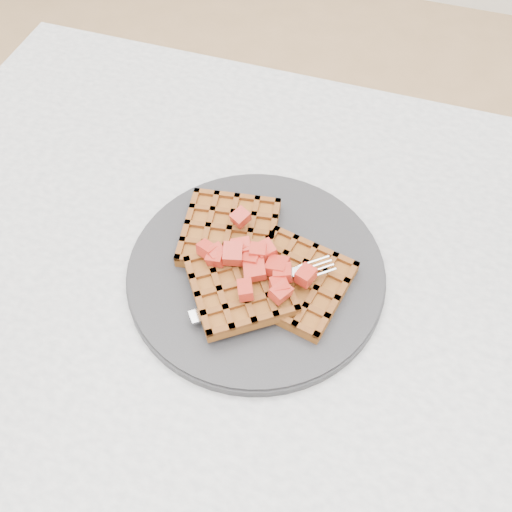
# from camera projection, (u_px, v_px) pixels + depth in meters

# --- Properties ---
(ground) EXTENTS (4.00, 4.00, 0.00)m
(ground) POSITION_uv_depth(u_px,v_px,m) (290.00, 476.00, 1.27)
(ground) COLOR tan
(ground) RESTS_ON ground
(table) EXTENTS (1.20, 0.80, 0.75)m
(table) POSITION_uv_depth(u_px,v_px,m) (314.00, 350.00, 0.75)
(table) COLOR silver
(table) RESTS_ON ground
(plate) EXTENTS (0.31, 0.31, 0.02)m
(plate) POSITION_uv_depth(u_px,v_px,m) (256.00, 272.00, 0.67)
(plate) COLOR #232326
(plate) RESTS_ON table
(waffles) EXTENTS (0.22, 0.21, 0.03)m
(waffles) POSITION_uv_depth(u_px,v_px,m) (255.00, 265.00, 0.66)
(waffles) COLOR #93531F
(waffles) RESTS_ON plate
(strawberry_pile) EXTENTS (0.15, 0.15, 0.02)m
(strawberry_pile) POSITION_uv_depth(u_px,v_px,m) (256.00, 249.00, 0.64)
(strawberry_pile) COLOR #920F08
(strawberry_pile) RESTS_ON waffles
(fork) EXTENTS (0.15, 0.13, 0.02)m
(fork) POSITION_uv_depth(u_px,v_px,m) (273.00, 292.00, 0.64)
(fork) COLOR silver
(fork) RESTS_ON plate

